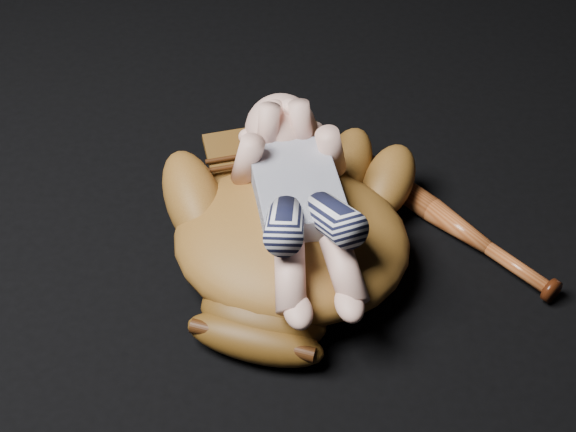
% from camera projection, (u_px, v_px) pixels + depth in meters
% --- Properties ---
extents(baseball_glove, '(0.51, 0.55, 0.14)m').
position_uv_depth(baseball_glove, '(291.00, 231.00, 1.18)').
color(baseball_glove, brown).
rests_on(baseball_glove, ground).
extents(newborn_baby, '(0.24, 0.41, 0.16)m').
position_uv_depth(newborn_baby, '(301.00, 199.00, 1.14)').
color(newborn_baby, '#D89F8B').
rests_on(newborn_baby, baseball_glove).
extents(baseball_bat, '(0.29, 0.32, 0.04)m').
position_uv_depth(baseball_bat, '(444.00, 218.00, 1.27)').
color(baseball_bat, brown).
rests_on(baseball_bat, ground).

